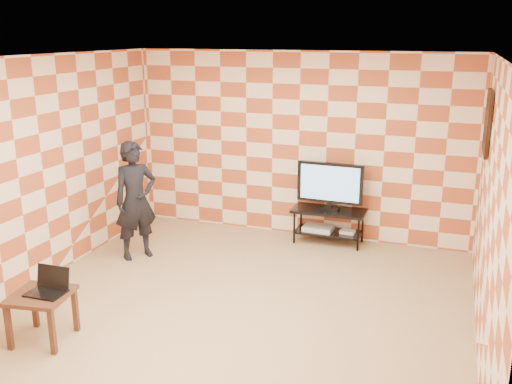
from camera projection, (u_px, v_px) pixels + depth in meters
floor at (238, 304)px, 6.40m from camera, size 5.00×5.00×0.00m
wall_back at (299, 145)px, 8.30m from camera, size 5.00×0.02×2.70m
wall_front at (101, 283)px, 3.76m from camera, size 5.00×0.02×2.70m
wall_left at (43, 170)px, 6.82m from camera, size 0.02×5.00×2.70m
wall_right at (491, 212)px, 5.24m from camera, size 0.02×5.00×2.70m
ceiling at (236, 58)px, 5.66m from camera, size 5.00×5.00×0.02m
wall_art at (488, 123)px, 6.49m from camera, size 0.04×0.72×0.72m
tv_stand at (329, 218)px, 8.17m from camera, size 1.04×0.47×0.50m
tv at (330, 184)px, 8.03m from camera, size 0.94×0.19×0.68m
dvd_player at (318, 228)px, 8.25m from camera, size 0.43×0.32×0.07m
game_console at (348, 232)px, 8.13m from camera, size 0.21×0.16×0.05m
side_table at (41, 302)px, 5.55m from camera, size 0.62×0.62×0.50m
laptop at (49, 287)px, 5.54m from camera, size 0.37×0.29×0.24m
person at (136, 200)px, 7.54m from camera, size 0.65×0.69×1.59m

